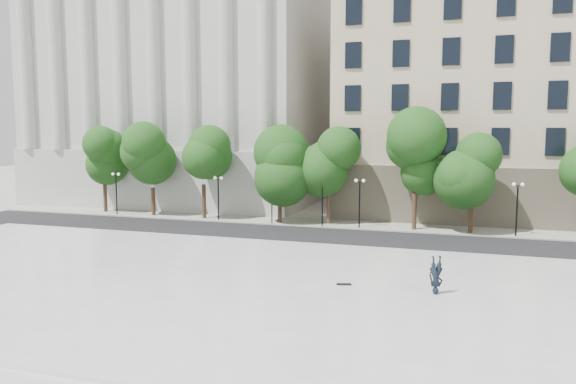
{
  "coord_description": "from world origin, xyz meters",
  "views": [
    {
      "loc": [
        13.38,
        -22.08,
        8.24
      ],
      "look_at": [
        3.23,
        10.0,
        4.34
      ],
      "focal_mm": 35.0,
      "sensor_mm": 36.0,
      "label": 1
    }
  ],
  "objects_px": {
    "person_lying": "(436,289)",
    "traffic_light_west": "(272,182)",
    "traffic_light_east": "(322,183)",
    "skateboard": "(344,284)"
  },
  "relations": [
    {
      "from": "person_lying",
      "to": "traffic_light_west",
      "type": "bearing_deg",
      "value": 107.48
    },
    {
      "from": "person_lying",
      "to": "traffic_light_east",
      "type": "bearing_deg",
      "value": 97.83
    },
    {
      "from": "traffic_light_east",
      "to": "skateboard",
      "type": "height_order",
      "value": "traffic_light_east"
    },
    {
      "from": "person_lying",
      "to": "skateboard",
      "type": "xyz_separation_m",
      "value": [
        -4.42,
        0.16,
        -0.21
      ]
    },
    {
      "from": "traffic_light_west",
      "to": "person_lying",
      "type": "xyz_separation_m",
      "value": [
        14.37,
        -17.86,
        -2.96
      ]
    },
    {
      "from": "traffic_light_east",
      "to": "skateboard",
      "type": "bearing_deg",
      "value": -72.59
    },
    {
      "from": "traffic_light_east",
      "to": "traffic_light_west",
      "type": "bearing_deg",
      "value": 180.0
    },
    {
      "from": "traffic_light_east",
      "to": "person_lying",
      "type": "xyz_separation_m",
      "value": [
        9.97,
        -17.86,
        -2.98
      ]
    },
    {
      "from": "person_lying",
      "to": "skateboard",
      "type": "height_order",
      "value": "person_lying"
    },
    {
      "from": "person_lying",
      "to": "skateboard",
      "type": "distance_m",
      "value": 4.43
    }
  ]
}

